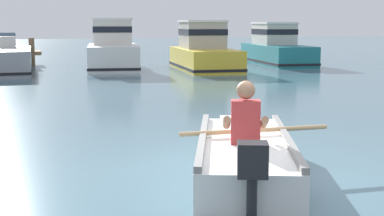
# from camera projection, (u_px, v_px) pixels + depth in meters

# --- Properties ---
(ground_plane) EXTENTS (120.00, 120.00, 0.00)m
(ground_plane) POSITION_uv_depth(u_px,v_px,m) (241.00, 175.00, 6.83)
(ground_plane) COLOR slate
(rowboat_with_person) EXTENTS (2.35, 3.60, 1.19)m
(rowboat_with_person) POSITION_uv_depth(u_px,v_px,m) (244.00, 154.00, 6.81)
(rowboat_with_person) COLOR white
(rowboat_with_person) RESTS_ON ground
(moored_boat_grey) EXTENTS (2.00, 5.73, 1.48)m
(moored_boat_grey) POSITION_uv_depth(u_px,v_px,m) (8.00, 61.00, 21.04)
(moored_boat_grey) COLOR gray
(moored_boat_grey) RESTS_ON ground
(moored_boat_white) EXTENTS (2.68, 4.76, 2.05)m
(moored_boat_white) POSITION_uv_depth(u_px,v_px,m) (113.00, 50.00, 22.29)
(moored_boat_white) COLOR white
(moored_boat_white) RESTS_ON ground
(moored_boat_yellow) EXTENTS (2.50, 4.98, 1.96)m
(moored_boat_yellow) POSITION_uv_depth(u_px,v_px,m) (204.00, 51.00, 22.10)
(moored_boat_yellow) COLOR gold
(moored_boat_yellow) RESTS_ON ground
(moored_boat_teal) EXTENTS (2.45, 5.42, 1.89)m
(moored_boat_teal) POSITION_uv_depth(u_px,v_px,m) (276.00, 48.00, 25.07)
(moored_boat_teal) COLOR #1E727A
(moored_boat_teal) RESTS_ON ground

